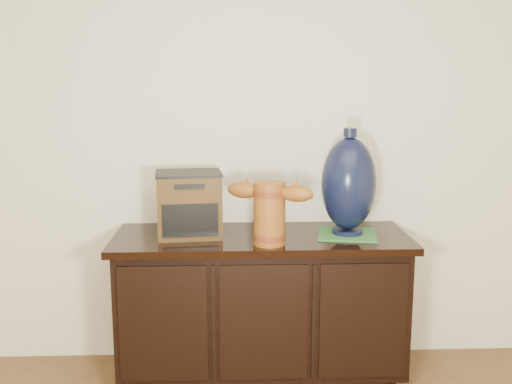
{
  "coord_description": "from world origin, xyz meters",
  "views": [
    {
      "loc": [
        -0.14,
        -0.64,
        1.52
      ],
      "look_at": [
        -0.03,
        2.18,
        0.98
      ],
      "focal_mm": 42.0,
      "sensor_mm": 36.0,
      "label": 1
    }
  ],
  "objects_px": {
    "tv_radio": "(189,204)",
    "lamp_base": "(349,184)",
    "sideboard": "(261,305)",
    "terracotta_vessel": "(269,210)",
    "spray_can": "(276,213)"
  },
  "relations": [
    {
      "from": "sideboard",
      "to": "tv_radio",
      "type": "xyz_separation_m",
      "value": [
        -0.35,
        0.01,
        0.53
      ]
    },
    {
      "from": "tv_radio",
      "to": "lamp_base",
      "type": "bearing_deg",
      "value": -7.76
    },
    {
      "from": "tv_radio",
      "to": "lamp_base",
      "type": "xyz_separation_m",
      "value": [
        0.78,
        -0.02,
        0.1
      ]
    },
    {
      "from": "sideboard",
      "to": "tv_radio",
      "type": "relative_size",
      "value": 4.26
    },
    {
      "from": "terracotta_vessel",
      "to": "spray_can",
      "type": "xyz_separation_m",
      "value": [
        0.06,
        0.32,
        -0.09
      ]
    },
    {
      "from": "terracotta_vessel",
      "to": "spray_can",
      "type": "height_order",
      "value": "terracotta_vessel"
    },
    {
      "from": "sideboard",
      "to": "tv_radio",
      "type": "distance_m",
      "value": 0.63
    },
    {
      "from": "sideboard",
      "to": "tv_radio",
      "type": "height_order",
      "value": "tv_radio"
    },
    {
      "from": "lamp_base",
      "to": "spray_can",
      "type": "xyz_separation_m",
      "value": [
        -0.34,
        0.16,
        -0.18
      ]
    },
    {
      "from": "terracotta_vessel",
      "to": "tv_radio",
      "type": "distance_m",
      "value": 0.42
    },
    {
      "from": "sideboard",
      "to": "lamp_base",
      "type": "xyz_separation_m",
      "value": [
        0.43,
        -0.01,
        0.62
      ]
    },
    {
      "from": "sideboard",
      "to": "terracotta_vessel",
      "type": "relative_size",
      "value": 3.56
    },
    {
      "from": "terracotta_vessel",
      "to": "lamp_base",
      "type": "bearing_deg",
      "value": 43.74
    },
    {
      "from": "terracotta_vessel",
      "to": "spray_can",
      "type": "distance_m",
      "value": 0.34
    },
    {
      "from": "lamp_base",
      "to": "tv_radio",
      "type": "bearing_deg",
      "value": 178.52
    }
  ]
}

